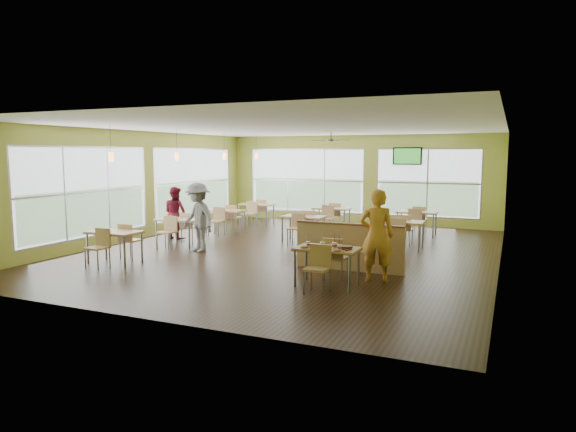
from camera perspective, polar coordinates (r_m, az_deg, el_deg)
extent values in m
plane|color=black|center=(13.41, 0.50, -3.93)|extent=(12.00, 12.00, 0.00)
plane|color=white|center=(13.19, 0.52, 9.85)|extent=(12.00, 12.00, 0.00)
cube|color=#B7BC4C|center=(18.86, 7.72, 4.04)|extent=(10.00, 0.04, 3.20)
cube|color=#B7BC4C|center=(8.06, -16.51, 0.06)|extent=(10.00, 0.04, 3.20)
cube|color=#B7BC4C|center=(15.85, -16.38, 3.29)|extent=(0.04, 12.00, 3.20)
cube|color=#B7BC4C|center=(12.15, 22.77, 2.02)|extent=(0.04, 12.00, 3.20)
cube|color=white|center=(14.37, -21.44, 2.45)|extent=(0.02, 4.50, 2.35)
cube|color=white|center=(18.23, -10.26, 3.66)|extent=(0.02, 4.50, 2.35)
cube|color=white|center=(19.49, 2.02, 3.97)|extent=(4.50, 0.02, 2.35)
cube|color=white|center=(18.31, 15.25, 3.54)|extent=(3.50, 0.02, 2.35)
cube|color=#B7BABC|center=(16.33, -15.03, -0.97)|extent=(0.04, 9.40, 0.05)
cube|color=#B7BABC|center=(18.86, 8.36, 0.22)|extent=(8.00, 0.04, 0.05)
cube|color=tan|center=(9.81, 4.36, -3.63)|extent=(1.20, 0.70, 0.04)
cube|color=brown|center=(9.82, 4.36, -3.77)|extent=(1.22, 0.71, 0.01)
cylinder|color=slate|center=(9.81, 0.79, -5.84)|extent=(0.05, 0.05, 0.71)
cylinder|color=slate|center=(9.46, 6.87, -6.38)|extent=(0.05, 0.05, 0.71)
cylinder|color=slate|center=(10.34, 2.04, -5.19)|extent=(0.05, 0.05, 0.71)
cylinder|color=slate|center=(10.00, 7.83, -5.67)|extent=(0.05, 0.05, 0.71)
cube|color=tan|center=(10.38, 5.36, -4.64)|extent=(0.42, 0.42, 0.04)
cube|color=tan|center=(10.51, 5.70, -3.27)|extent=(0.42, 0.04, 0.40)
cube|color=tan|center=(9.36, 3.23, -5.88)|extent=(0.42, 0.42, 0.04)
cube|color=tan|center=(9.14, 2.82, -4.78)|extent=(0.42, 0.04, 0.40)
cube|color=tan|center=(11.21, 6.81, -3.53)|extent=(2.40, 0.12, 1.00)
cube|color=brown|center=(11.13, 6.85, -0.89)|extent=(2.40, 0.14, 0.04)
cube|color=tan|center=(12.51, -18.75, -1.70)|extent=(1.20, 0.70, 0.04)
cube|color=brown|center=(12.51, -18.74, -1.81)|extent=(1.22, 0.71, 0.01)
cylinder|color=slate|center=(12.73, -21.36, -3.37)|extent=(0.05, 0.05, 0.71)
cylinder|color=slate|center=(12.00, -17.70, -3.83)|extent=(0.05, 0.05, 0.71)
cylinder|color=slate|center=(13.14, -19.58, -2.99)|extent=(0.05, 0.05, 0.71)
cylinder|color=slate|center=(12.43, -15.94, -3.40)|extent=(0.05, 0.05, 0.71)
cube|color=tan|center=(12.95, -17.06, -2.60)|extent=(0.42, 0.42, 0.04)
cube|color=tan|center=(13.06, -16.55, -1.53)|extent=(0.42, 0.04, 0.40)
cube|color=tan|center=(12.16, -20.44, -3.34)|extent=(0.42, 0.42, 0.04)
cube|color=tan|center=(11.99, -21.12, -2.45)|extent=(0.42, 0.04, 0.40)
cube|color=tan|center=(14.43, -12.06, -0.38)|extent=(1.20, 0.70, 0.04)
cube|color=brown|center=(14.43, -12.06, -0.48)|extent=(1.22, 0.71, 0.01)
cylinder|color=slate|center=(14.57, -14.41, -1.86)|extent=(0.05, 0.05, 0.71)
cylinder|color=slate|center=(13.94, -10.91, -2.16)|extent=(0.05, 0.05, 0.71)
cylinder|color=slate|center=(15.03, -13.05, -1.56)|extent=(0.05, 0.05, 0.71)
cylinder|color=slate|center=(14.41, -9.60, -1.84)|extent=(0.05, 0.05, 0.71)
cube|color=tan|center=(14.91, -10.80, -1.20)|extent=(0.42, 0.42, 0.04)
cube|color=tan|center=(15.04, -10.41, -0.28)|extent=(0.42, 0.04, 0.40)
cube|color=tan|center=(14.03, -13.34, -1.77)|extent=(0.42, 0.42, 0.04)
cube|color=tan|center=(13.85, -13.84, -0.98)|extent=(0.42, 0.04, 0.40)
cube|color=tan|center=(16.51, -7.00, 0.62)|extent=(1.20, 0.70, 0.04)
cube|color=brown|center=(16.51, -7.00, 0.54)|extent=(1.22, 0.71, 0.01)
cylinder|color=slate|center=(16.59, -9.09, -0.69)|extent=(0.05, 0.05, 0.71)
cylinder|color=slate|center=(16.03, -5.84, -0.90)|extent=(0.05, 0.05, 0.71)
cylinder|color=slate|center=(17.08, -8.04, -0.45)|extent=(0.05, 0.05, 0.71)
cylinder|color=slate|center=(16.54, -4.86, -0.65)|extent=(0.05, 0.05, 0.71)
cube|color=tan|center=(17.01, -6.04, -0.13)|extent=(0.42, 0.42, 0.04)
cube|color=tan|center=(17.15, -5.74, 0.67)|extent=(0.42, 0.04, 0.40)
cube|color=tan|center=(16.07, -7.98, -0.57)|extent=(0.42, 0.42, 0.04)
cube|color=tan|center=(15.89, -8.35, 0.14)|extent=(0.42, 0.04, 0.40)
cube|color=tan|center=(18.42, -3.51, 1.31)|extent=(1.20, 0.70, 0.04)
cube|color=brown|center=(18.43, -3.51, 1.23)|extent=(1.22, 0.71, 0.01)
cylinder|color=slate|center=(18.46, -5.40, 0.13)|extent=(0.05, 0.05, 0.71)
cylinder|color=slate|center=(17.97, -2.39, -0.03)|extent=(0.05, 0.05, 0.71)
cylinder|color=slate|center=(18.97, -4.55, 0.32)|extent=(0.05, 0.05, 0.71)
cylinder|color=slate|center=(18.48, -1.60, 0.17)|extent=(0.05, 0.05, 0.71)
cube|color=tan|center=(18.94, -2.75, 0.62)|extent=(0.42, 0.42, 0.04)
cube|color=tan|center=(19.09, -2.50, 1.33)|extent=(0.42, 0.04, 0.40)
cube|color=tan|center=(17.97, -4.30, 0.26)|extent=(0.42, 0.42, 0.04)
cube|color=tan|center=(17.78, -4.60, 0.90)|extent=(0.42, 0.04, 0.40)
cube|color=tan|center=(14.78, 1.72, -0.06)|extent=(1.20, 0.70, 0.04)
cube|color=brown|center=(14.78, 1.72, -0.16)|extent=(1.22, 0.71, 0.01)
cylinder|color=slate|center=(14.78, -0.65, -1.53)|extent=(0.05, 0.05, 0.71)
cylinder|color=slate|center=(14.37, 3.28, -1.78)|extent=(0.05, 0.05, 0.71)
cylinder|color=slate|center=(15.30, 0.25, -1.24)|extent=(0.05, 0.05, 0.71)
cylinder|color=slate|center=(14.91, 4.06, -1.47)|extent=(0.05, 0.05, 0.71)
cube|color=tan|center=(15.32, 2.49, -0.87)|extent=(0.42, 0.42, 0.04)
cube|color=tan|center=(15.47, 2.75, 0.02)|extent=(0.42, 0.04, 0.40)
cube|color=tan|center=(14.31, 0.90, -1.42)|extent=(0.42, 0.42, 0.04)
cube|color=tan|center=(14.11, 0.60, -0.64)|extent=(0.42, 0.04, 0.40)
cube|color=tan|center=(17.11, 4.86, 0.87)|extent=(1.20, 0.70, 0.04)
cube|color=brown|center=(17.11, 4.85, 0.79)|extent=(1.22, 0.71, 0.01)
cylinder|color=slate|center=(17.06, 2.81, -0.40)|extent=(0.05, 0.05, 0.71)
cylinder|color=slate|center=(16.71, 6.27, -0.59)|extent=(0.05, 0.05, 0.71)
cylinder|color=slate|center=(17.60, 3.48, -0.18)|extent=(0.05, 0.05, 0.71)
cylinder|color=slate|center=(17.26, 6.85, -0.36)|extent=(0.05, 0.05, 0.71)
cube|color=tan|center=(17.66, 5.42, 0.14)|extent=(0.42, 0.42, 0.04)
cube|color=tan|center=(17.81, 5.62, 0.90)|extent=(0.42, 0.04, 0.40)
cube|color=tan|center=(16.63, 4.23, -0.27)|extent=(0.42, 0.42, 0.04)
cube|color=tan|center=(16.42, 4.02, 0.41)|extent=(0.42, 0.04, 0.40)
cube|color=tan|center=(13.99, 12.43, -0.62)|extent=(1.20, 0.70, 0.04)
cube|color=brown|center=(13.99, 12.42, -0.72)|extent=(1.22, 0.71, 0.01)
cylinder|color=slate|center=(13.87, 9.96, -2.18)|extent=(0.05, 0.05, 0.71)
cylinder|color=slate|center=(13.66, 14.37, -2.44)|extent=(0.05, 0.05, 0.71)
cylinder|color=slate|center=(14.43, 10.51, -1.85)|extent=(0.05, 0.05, 0.71)
cylinder|color=slate|center=(14.23, 14.75, -2.08)|extent=(0.05, 0.05, 0.71)
cube|color=tan|center=(14.56, 12.82, -1.45)|extent=(0.42, 0.42, 0.04)
cube|color=tan|center=(14.71, 12.99, -0.50)|extent=(0.42, 0.04, 0.40)
cube|color=tan|center=(13.49, 11.94, -2.08)|extent=(0.42, 0.42, 0.04)
cube|color=tan|center=(13.28, 11.79, -1.26)|extent=(0.42, 0.04, 0.40)
cube|color=tan|center=(16.43, 14.14, 0.43)|extent=(1.20, 0.70, 0.04)
cube|color=brown|center=(16.43, 14.13, 0.35)|extent=(1.22, 0.71, 0.01)
cylinder|color=slate|center=(16.29, 12.06, -0.89)|extent=(0.05, 0.05, 0.71)
cylinder|color=slate|center=(16.11, 15.82, -1.09)|extent=(0.05, 0.05, 0.71)
cylinder|color=slate|center=(16.85, 12.46, -0.65)|extent=(0.05, 0.05, 0.71)
cylinder|color=slate|center=(16.68, 16.09, -0.83)|extent=(0.05, 0.05, 0.71)
cube|color=tan|center=(17.00, 14.42, -0.31)|extent=(0.42, 0.42, 0.04)
cube|color=tan|center=(17.16, 14.54, 0.49)|extent=(0.42, 0.04, 0.40)
cube|color=tan|center=(15.92, 13.78, -0.77)|extent=(0.42, 0.42, 0.04)
cube|color=tan|center=(15.71, 13.68, -0.06)|extent=(0.42, 0.04, 0.40)
cylinder|color=#2D2119|center=(12.38, -19.13, 8.05)|extent=(0.01, 0.01, 0.70)
cylinder|color=orange|center=(12.38, -19.06, 6.20)|extent=(0.11, 0.11, 0.22)
cylinder|color=#2D2119|center=(14.32, -12.27, 8.06)|extent=(0.01, 0.01, 0.70)
cylinder|color=orange|center=(14.32, -12.23, 6.46)|extent=(0.11, 0.11, 0.22)
cylinder|color=#2D2119|center=(16.41, -7.11, 8.00)|extent=(0.01, 0.01, 0.70)
cylinder|color=orange|center=(16.41, -7.09, 6.60)|extent=(0.11, 0.11, 0.22)
cylinder|color=#2D2119|center=(18.34, -3.56, 7.92)|extent=(0.01, 0.01, 0.70)
cylinder|color=orange|center=(18.34, -3.55, 6.67)|extent=(0.11, 0.11, 0.22)
cylinder|color=#2D2119|center=(15.98, 4.80, 8.88)|extent=(0.03, 0.03, 0.24)
cylinder|color=#2D2119|center=(15.98, 4.80, 8.38)|extent=(0.16, 0.16, 0.06)
cube|color=#2D2119|center=(15.87, 6.00, 8.38)|extent=(0.55, 0.10, 0.01)
cube|color=#2D2119|center=(16.31, 5.20, 8.35)|extent=(0.10, 0.55, 0.01)
cube|color=#2D2119|center=(16.10, 3.60, 8.38)|extent=(0.55, 0.10, 0.01)
cube|color=#2D2119|center=(15.65, 4.38, 8.42)|extent=(0.10, 0.55, 0.01)
cube|color=black|center=(18.32, 13.12, 6.50)|extent=(1.00, 0.06, 0.60)
cube|color=green|center=(18.29, 13.10, 6.50)|extent=(0.90, 0.01, 0.52)
imported|color=#D06617|center=(10.27, 9.82, -2.13)|extent=(0.76, 0.59, 1.85)
imported|color=maroon|center=(15.60, -12.40, 0.34)|extent=(0.89, 0.78, 1.56)
imported|color=slate|center=(13.46, -9.97, -0.14)|extent=(1.32, 1.05, 1.79)
cone|color=white|center=(9.81, 2.27, -3.18)|extent=(0.08, 0.08, 0.11)
cylinder|color=red|center=(9.81, 2.27, -3.17)|extent=(0.08, 0.08, 0.03)
cylinder|color=white|center=(9.80, 2.27, -2.84)|extent=(0.08, 0.08, 0.01)
cylinder|color=blue|center=(9.78, 2.27, -2.31)|extent=(0.01, 0.05, 0.19)
cone|color=white|center=(9.62, 3.85, -3.33)|extent=(0.10, 0.10, 0.13)
cylinder|color=red|center=(9.62, 3.85, -3.32)|extent=(0.09, 0.09, 0.04)
cylinder|color=white|center=(9.61, 3.85, -2.92)|extent=(0.10, 0.10, 0.01)
cylinder|color=gold|center=(9.59, 3.86, -2.27)|extent=(0.02, 0.06, 0.23)
cone|color=white|center=(9.69, 5.18, -3.30)|extent=(0.09, 0.09, 0.11)
cylinder|color=red|center=(9.69, 5.18, -3.29)|extent=(0.08, 0.08, 0.03)
cylinder|color=white|center=(9.68, 5.18, -2.94)|extent=(0.09, 0.09, 0.01)
cylinder|color=red|center=(9.67, 5.19, -2.36)|extent=(0.01, 0.05, 0.21)
cone|color=white|center=(9.48, 5.74, -3.54)|extent=(0.08, 0.08, 0.11)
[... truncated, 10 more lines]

